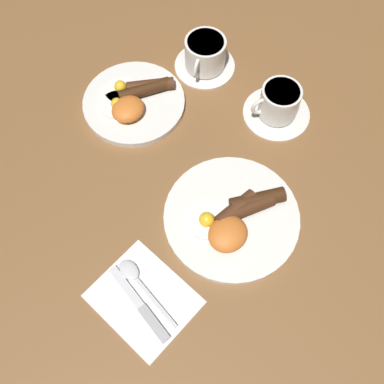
# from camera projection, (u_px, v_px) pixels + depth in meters

# --- Properties ---
(ground_plane) EXTENTS (3.00, 3.00, 0.00)m
(ground_plane) POSITION_uv_depth(u_px,v_px,m) (231.00, 219.00, 0.88)
(ground_plane) COLOR brown
(breakfast_plate_near) EXTENTS (0.26, 0.26, 0.05)m
(breakfast_plate_near) POSITION_uv_depth(u_px,v_px,m) (233.00, 218.00, 0.86)
(breakfast_plate_near) COLOR silver
(breakfast_plate_near) RESTS_ON ground_plane
(breakfast_plate_far) EXTENTS (0.22, 0.22, 0.05)m
(breakfast_plate_far) POSITION_uv_depth(u_px,v_px,m) (134.00, 101.00, 0.98)
(breakfast_plate_far) COLOR silver
(breakfast_plate_far) RESTS_ON ground_plane
(teacup_near) EXTENTS (0.15, 0.15, 0.08)m
(teacup_near) POSITION_uv_depth(u_px,v_px,m) (278.00, 104.00, 0.96)
(teacup_near) COLOR silver
(teacup_near) RESTS_ON ground_plane
(teacup_far) EXTENTS (0.14, 0.14, 0.08)m
(teacup_far) POSITION_uv_depth(u_px,v_px,m) (205.00, 56.00, 1.01)
(teacup_far) COLOR silver
(teacup_far) RESTS_ON ground_plane
(napkin) EXTENTS (0.15, 0.18, 0.01)m
(napkin) POSITION_uv_depth(u_px,v_px,m) (144.00, 299.00, 0.81)
(napkin) COLOR white
(napkin) RESTS_ON ground_plane
(knife) EXTENTS (0.04, 0.17, 0.01)m
(knife) POSITION_uv_depth(u_px,v_px,m) (142.00, 307.00, 0.79)
(knife) COLOR silver
(knife) RESTS_ON napkin
(spoon) EXTENTS (0.03, 0.16, 0.01)m
(spoon) POSITION_uv_depth(u_px,v_px,m) (135.00, 277.00, 0.82)
(spoon) COLOR silver
(spoon) RESTS_ON napkin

